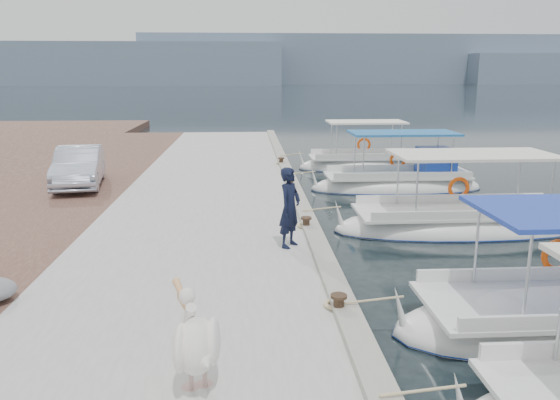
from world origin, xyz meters
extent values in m
plane|color=black|center=(0.00, 0.00, 0.00)|extent=(400.00, 400.00, 0.00)
cube|color=#A0A19B|center=(-3.00, 5.00, 0.25)|extent=(6.00, 40.00, 0.50)
cube|color=gray|center=(-0.22, 5.00, 0.56)|extent=(0.44, 40.00, 0.12)
cube|color=#4E3129|center=(-8.00, 5.00, 0.25)|extent=(4.00, 40.00, 0.50)
cube|color=slate|center=(-60.00, 190.00, 7.00)|extent=(140.00, 40.00, 14.00)
cube|color=slate|center=(40.00, 210.00, 9.00)|extent=(160.00, 40.00, 18.00)
cylinder|color=silver|center=(2.37, -4.39, 1.35)|extent=(0.05, 0.05, 1.60)
torus|color=#FE540D|center=(4.11, -2.29, 1.00)|extent=(0.68, 0.12, 0.68)
ellipsoid|color=silver|center=(4.31, 2.86, 0.05)|extent=(7.41, 2.42, 1.30)
ellipsoid|color=navy|center=(4.31, 2.86, 0.03)|extent=(7.45, 2.47, 0.22)
cube|color=silver|center=(4.31, 2.86, 0.55)|extent=(6.08, 2.08, 0.08)
cube|color=silver|center=(4.49, 2.86, 2.19)|extent=(4.45, 2.23, 0.08)
cylinder|color=silver|center=(2.64, 1.95, 1.35)|extent=(0.05, 0.05, 1.60)
torus|color=#FE540D|center=(4.61, 4.01, 1.00)|extent=(0.68, 0.12, 0.68)
ellipsoid|color=silver|center=(3.93, 8.46, 0.05)|extent=(6.65, 2.14, 1.30)
ellipsoid|color=navy|center=(3.93, 8.46, 0.03)|extent=(6.69, 2.18, 0.22)
cube|color=silver|center=(3.93, 8.46, 0.55)|extent=(5.46, 1.84, 0.08)
cube|color=#2164A6|center=(4.09, 8.46, 2.19)|extent=(3.99, 1.97, 0.08)
cylinder|color=silver|center=(2.43, 7.66, 1.35)|extent=(0.05, 0.05, 1.60)
torus|color=#FE540D|center=(4.23, 9.48, 1.00)|extent=(0.68, 0.12, 0.68)
cube|color=navy|center=(5.42, 8.46, 1.10)|extent=(1.20, 1.50, 1.00)
ellipsoid|color=silver|center=(3.56, 13.21, 0.05)|extent=(5.92, 2.09, 1.30)
ellipsoid|color=navy|center=(3.56, 13.21, 0.03)|extent=(5.95, 2.14, 0.22)
cube|color=silver|center=(3.56, 13.21, 0.55)|extent=(4.85, 1.80, 0.08)
cube|color=white|center=(3.71, 13.21, 2.19)|extent=(3.55, 1.93, 0.08)
cylinder|color=silver|center=(2.23, 12.42, 1.35)|extent=(0.05, 0.05, 1.60)
torus|color=#FE540D|center=(3.86, 14.20, 1.00)|extent=(0.68, 0.12, 0.68)
cylinder|color=black|center=(-0.35, -3.50, 0.65)|extent=(0.18, 0.18, 0.30)
cylinder|color=black|center=(-0.35, -3.50, 0.80)|extent=(0.28, 0.28, 0.05)
cylinder|color=black|center=(-0.35, 1.50, 0.65)|extent=(0.18, 0.18, 0.30)
cylinder|color=black|center=(-0.35, 1.50, 0.80)|extent=(0.28, 0.28, 0.05)
cylinder|color=black|center=(-0.35, 6.50, 0.65)|extent=(0.18, 0.18, 0.30)
cylinder|color=black|center=(-0.35, 6.50, 0.80)|extent=(0.28, 0.28, 0.05)
cylinder|color=black|center=(-0.35, 11.50, 0.65)|extent=(0.18, 0.18, 0.30)
cylinder|color=black|center=(-0.35, 11.50, 0.80)|extent=(0.28, 0.28, 0.05)
cylinder|color=tan|center=(-2.60, -5.62, 0.68)|extent=(0.06, 0.06, 0.37)
cylinder|color=tan|center=(-2.43, -5.56, 0.68)|extent=(0.06, 0.06, 0.37)
ellipsoid|color=white|center=(-2.51, -5.59, 1.09)|extent=(0.78, 0.99, 0.68)
cylinder|color=white|center=(-2.62, -5.30, 1.38)|extent=(0.24, 0.34, 0.36)
sphere|color=white|center=(-2.66, -5.20, 1.59)|extent=(0.22, 0.22, 0.22)
cone|color=#EAA566|center=(-2.77, -4.88, 1.48)|extent=(0.33, 0.66, 0.27)
imported|color=black|center=(-0.88, 0.14, 1.43)|extent=(0.74, 0.81, 1.85)
imported|color=silver|center=(-7.76, 7.47, 1.19)|extent=(2.16, 4.40, 1.39)
camera|label=1|loc=(-1.86, -11.90, 4.44)|focal=35.00mm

